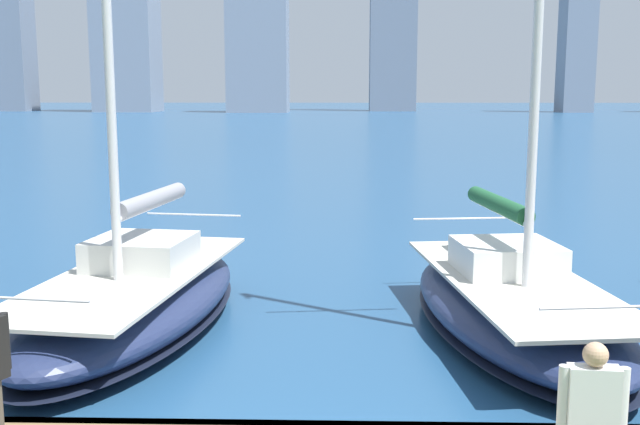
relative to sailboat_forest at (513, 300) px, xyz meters
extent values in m
cube|color=gray|center=(-47.12, -151.10, 17.28)|extent=(6.43, 7.17, 35.86)
cube|color=#8791A0|center=(20.81, -149.26, 12.76)|extent=(12.78, 9.59, 26.82)
cube|color=#8791A1|center=(50.19, -153.55, 21.09)|extent=(12.85, 11.96, 43.49)
ellipsoid|color=navy|center=(0.00, 0.03, -0.15)|extent=(3.80, 7.93, 1.01)
ellipsoid|color=black|center=(0.00, 0.03, -0.43)|extent=(3.81, 7.97, 0.10)
cube|color=beige|center=(0.00, 0.03, 0.39)|extent=(3.17, 6.96, 0.06)
cube|color=silver|center=(0.05, -0.42, 0.69)|extent=(1.93, 1.88, 0.55)
cylinder|color=silver|center=(0.12, -0.99, 1.47)|extent=(0.50, 3.20, 0.12)
cylinder|color=#1E5633|center=(0.12, -0.99, 1.59)|extent=(0.67, 2.97, 0.32)
cylinder|color=silver|center=(-0.42, 3.52, 0.91)|extent=(1.88, 0.26, 0.04)
cylinder|color=silver|center=(0.40, -3.38, 0.91)|extent=(2.17, 0.30, 0.04)
ellipsoid|color=navy|center=(6.87, -0.02, -0.12)|extent=(3.91, 8.04, 1.06)
ellipsoid|color=black|center=(6.87, -0.02, -0.42)|extent=(3.93, 8.08, 0.10)
cube|color=beige|center=(6.87, -0.02, 0.44)|extent=(3.27, 7.05, 0.06)
cube|color=silver|center=(6.81, -0.48, 0.74)|extent=(1.96, 1.92, 0.55)
cylinder|color=silver|center=(6.95, 0.55, 4.95)|extent=(0.16, 0.16, 8.97)
cylinder|color=silver|center=(6.73, -1.06, 1.52)|extent=(0.55, 3.23, 0.12)
cylinder|color=gray|center=(6.73, -1.06, 1.64)|extent=(0.71, 3.00, 0.32)
cylinder|color=silver|center=(7.34, 3.50, 0.96)|extent=(1.88, 0.29, 0.04)
cylinder|color=silver|center=(6.41, -3.47, 0.96)|extent=(2.17, 0.33, 0.04)
cylinder|color=black|center=(6.61, 5.64, 1.11)|extent=(0.10, 0.10, 0.61)
cube|color=white|center=(0.91, 6.87, 1.04)|extent=(0.45, 0.22, 0.64)
cylinder|color=white|center=(1.16, 6.85, 1.06)|extent=(0.09, 0.09, 0.59)
cylinder|color=white|center=(0.66, 6.89, 1.06)|extent=(0.09, 0.09, 0.59)
sphere|color=tan|center=(0.91, 6.87, 1.46)|extent=(0.22, 0.22, 0.22)
camera|label=1|loc=(3.10, 13.06, 3.69)|focal=42.00mm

